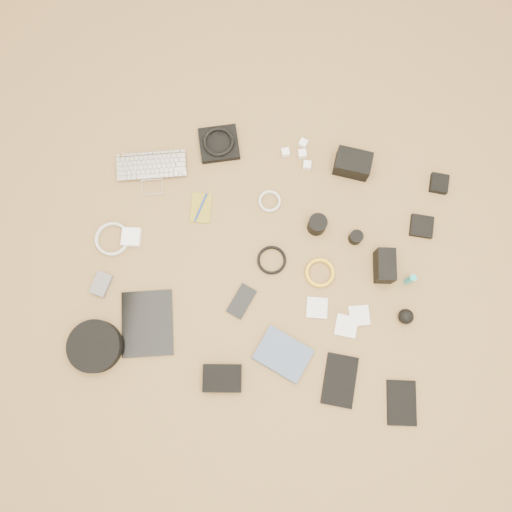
# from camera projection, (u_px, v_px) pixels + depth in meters

# --- Properties ---
(room_shell) EXTENTS (4.04, 4.04, 2.58)m
(room_shell) POSITION_uv_depth(u_px,v_px,m) (255.00, 108.00, 0.75)
(room_shell) COLOR olive
(room_shell) RESTS_ON ground
(laptop) EXTENTS (0.32, 0.25, 0.02)m
(laptop) POSITION_uv_depth(u_px,v_px,m) (152.00, 176.00, 2.04)
(laptop) COLOR #B3B3B8
(laptop) RESTS_ON ground
(headphone_pouch) EXTENTS (0.19, 0.18, 0.03)m
(headphone_pouch) POSITION_uv_depth(u_px,v_px,m) (219.00, 144.00, 2.06)
(headphone_pouch) COLOR black
(headphone_pouch) RESTS_ON ground
(headphones) EXTENTS (0.14, 0.14, 0.02)m
(headphones) POSITION_uv_depth(u_px,v_px,m) (219.00, 142.00, 2.04)
(headphones) COLOR black
(headphones) RESTS_ON headphone_pouch
(charger_a) EXTENTS (0.04, 0.04, 0.03)m
(charger_a) POSITION_uv_depth(u_px,v_px,m) (285.00, 153.00, 2.05)
(charger_a) COLOR white
(charger_a) RESTS_ON ground
(charger_b) EXTENTS (0.04, 0.04, 0.03)m
(charger_b) POSITION_uv_depth(u_px,v_px,m) (303.00, 143.00, 2.06)
(charger_b) COLOR white
(charger_b) RESTS_ON ground
(charger_c) EXTENTS (0.04, 0.04, 0.03)m
(charger_c) POSITION_uv_depth(u_px,v_px,m) (302.00, 154.00, 2.05)
(charger_c) COLOR white
(charger_c) RESTS_ON ground
(charger_d) EXTENTS (0.03, 0.03, 0.03)m
(charger_d) POSITION_uv_depth(u_px,v_px,m) (307.00, 165.00, 2.04)
(charger_d) COLOR white
(charger_d) RESTS_ON ground
(dslr_camera) EXTENTS (0.15, 0.12, 0.08)m
(dslr_camera) POSITION_uv_depth(u_px,v_px,m) (353.00, 164.00, 2.01)
(dslr_camera) COLOR black
(dslr_camera) RESTS_ON ground
(lens_pouch) EXTENTS (0.08, 0.08, 0.03)m
(lens_pouch) POSITION_uv_depth(u_px,v_px,m) (439.00, 183.00, 2.03)
(lens_pouch) COLOR black
(lens_pouch) RESTS_ON ground
(notebook_olive) EXTENTS (0.08, 0.13, 0.01)m
(notebook_olive) POSITION_uv_depth(u_px,v_px,m) (201.00, 208.00, 2.01)
(notebook_olive) COLOR olive
(notebook_olive) RESTS_ON ground
(pen_blue) EXTENTS (0.04, 0.12, 0.01)m
(pen_blue) POSITION_uv_depth(u_px,v_px,m) (201.00, 207.00, 2.01)
(pen_blue) COLOR #122998
(pen_blue) RESTS_ON notebook_olive
(cable_white_a) EXTENTS (0.10, 0.10, 0.01)m
(cable_white_a) POSITION_uv_depth(u_px,v_px,m) (270.00, 202.00, 2.02)
(cable_white_a) COLOR silver
(cable_white_a) RESTS_ON ground
(lens_a) EXTENTS (0.10, 0.10, 0.08)m
(lens_a) POSITION_uv_depth(u_px,v_px,m) (317.00, 225.00, 1.96)
(lens_a) COLOR black
(lens_a) RESTS_ON ground
(lens_b) EXTENTS (0.07, 0.07, 0.05)m
(lens_b) POSITION_uv_depth(u_px,v_px,m) (356.00, 237.00, 1.97)
(lens_b) COLOR black
(lens_b) RESTS_ON ground
(card_reader) EXTENTS (0.09, 0.09, 0.02)m
(card_reader) POSITION_uv_depth(u_px,v_px,m) (422.00, 226.00, 1.99)
(card_reader) COLOR black
(card_reader) RESTS_ON ground
(power_brick) EXTENTS (0.08, 0.08, 0.03)m
(power_brick) POSITION_uv_depth(u_px,v_px,m) (132.00, 237.00, 1.98)
(power_brick) COLOR white
(power_brick) RESTS_ON ground
(cable_white_b) EXTENTS (0.16, 0.16, 0.01)m
(cable_white_b) POSITION_uv_depth(u_px,v_px,m) (113.00, 239.00, 1.99)
(cable_white_b) COLOR silver
(cable_white_b) RESTS_ON ground
(cable_black) EXTENTS (0.13, 0.13, 0.01)m
(cable_black) POSITION_uv_depth(u_px,v_px,m) (272.00, 260.00, 1.97)
(cable_black) COLOR black
(cable_black) RESTS_ON ground
(cable_yellow) EXTENTS (0.12, 0.12, 0.01)m
(cable_yellow) POSITION_uv_depth(u_px,v_px,m) (320.00, 273.00, 1.96)
(cable_yellow) COLOR yellow
(cable_yellow) RESTS_ON ground
(flash) EXTENTS (0.08, 0.13, 0.09)m
(flash) POSITION_uv_depth(u_px,v_px,m) (385.00, 266.00, 1.92)
(flash) COLOR black
(flash) RESTS_ON ground
(lens_cleaner) EXTENTS (0.03, 0.03, 0.09)m
(lens_cleaner) POSITION_uv_depth(u_px,v_px,m) (410.00, 280.00, 1.91)
(lens_cleaner) COLOR teal
(lens_cleaner) RESTS_ON ground
(battery_charger) EXTENTS (0.08, 0.10, 0.03)m
(battery_charger) POSITION_uv_depth(u_px,v_px,m) (101.00, 284.00, 1.94)
(battery_charger) COLOR slate
(battery_charger) RESTS_ON ground
(tablet) EXTENTS (0.24, 0.28, 0.01)m
(tablet) POSITION_uv_depth(u_px,v_px,m) (147.00, 323.00, 1.92)
(tablet) COLOR black
(tablet) RESTS_ON ground
(phone) EXTENTS (0.11, 0.14, 0.01)m
(phone) POSITION_uv_depth(u_px,v_px,m) (242.00, 301.00, 1.93)
(phone) COLOR black
(phone) RESTS_ON ground
(filter_case_left) EXTENTS (0.08, 0.08, 0.01)m
(filter_case_left) POSITION_uv_depth(u_px,v_px,m) (317.00, 308.00, 1.93)
(filter_case_left) COLOR silver
(filter_case_left) RESTS_ON ground
(filter_case_mid) EXTENTS (0.09, 0.09, 0.01)m
(filter_case_mid) POSITION_uv_depth(u_px,v_px,m) (346.00, 326.00, 1.91)
(filter_case_mid) COLOR silver
(filter_case_mid) RESTS_ON ground
(filter_case_right) EXTENTS (0.09, 0.09, 0.01)m
(filter_case_right) POSITION_uv_depth(u_px,v_px,m) (359.00, 316.00, 1.92)
(filter_case_right) COLOR silver
(filter_case_right) RESTS_ON ground
(air_blower) EXTENTS (0.07, 0.07, 0.06)m
(air_blower) POSITION_uv_depth(u_px,v_px,m) (406.00, 317.00, 1.90)
(air_blower) COLOR black
(air_blower) RESTS_ON ground
(headphone_case) EXTENTS (0.26, 0.26, 0.05)m
(headphone_case) POSITION_uv_depth(u_px,v_px,m) (95.00, 346.00, 1.88)
(headphone_case) COLOR black
(headphone_case) RESTS_ON ground
(drive_case) EXTENTS (0.15, 0.12, 0.04)m
(drive_case) POSITION_uv_depth(u_px,v_px,m) (222.00, 378.00, 1.86)
(drive_case) COLOR black
(drive_case) RESTS_ON ground
(paperback) EXTENTS (0.23, 0.21, 0.02)m
(paperback) POSITION_uv_depth(u_px,v_px,m) (274.00, 371.00, 1.87)
(paperback) COLOR #455575
(paperback) RESTS_ON ground
(notebook_black_a) EXTENTS (0.13, 0.20, 0.01)m
(notebook_black_a) POSITION_uv_depth(u_px,v_px,m) (340.00, 380.00, 1.87)
(notebook_black_a) COLOR black
(notebook_black_a) RESTS_ON ground
(notebook_black_b) EXTENTS (0.12, 0.17, 0.01)m
(notebook_black_b) POSITION_uv_depth(u_px,v_px,m) (401.00, 403.00, 1.85)
(notebook_black_b) COLOR black
(notebook_black_b) RESTS_ON ground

